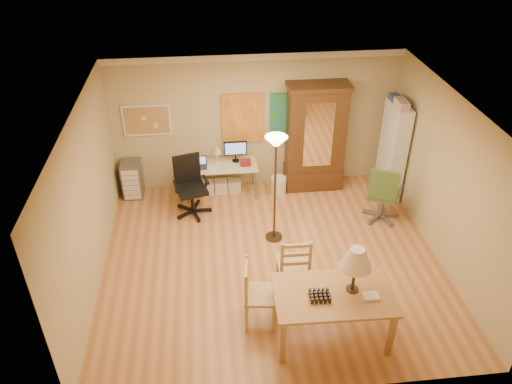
{
  "coord_description": "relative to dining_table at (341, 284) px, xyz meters",
  "views": [
    {
      "loc": [
        -0.94,
        -6.25,
        5.45
      ],
      "look_at": [
        -0.23,
        0.3,
        1.17
      ],
      "focal_mm": 35.0,
      "sensor_mm": 36.0,
      "label": 1
    }
  ],
  "objects": [
    {
      "name": "drawer_cart",
      "position": [
        -3.13,
        3.87,
        -0.56
      ],
      "size": [
        0.37,
        0.44,
        0.73
      ],
      "color": "slate",
      "rests_on": "floor"
    },
    {
      "name": "wastebin",
      "position": [
        -0.28,
        3.61,
        -0.74
      ],
      "size": [
        0.3,
        0.3,
        0.38
      ],
      "primitive_type": "cylinder",
      "color": "silver",
      "rests_on": "floor"
    },
    {
      "name": "torchiere_lamp",
      "position": [
        -0.56,
        2.22,
        0.65
      ],
      "size": [
        0.36,
        0.36,
        1.97
      ],
      "color": "#3E2C19",
      "rests_on": "floor"
    },
    {
      "name": "ladder_chair_left",
      "position": [
        -1.05,
        0.37,
        -0.45
      ],
      "size": [
        0.5,
        0.52,
        1.02
      ],
      "color": "#A3864A",
      "rests_on": "floor"
    },
    {
      "name": "dining_table",
      "position": [
        0.0,
        0.0,
        0.0
      ],
      "size": [
        1.59,
        0.98,
        1.47
      ],
      "color": "olive",
      "rests_on": "floor"
    },
    {
      "name": "bookshelf",
      "position": [
        1.87,
        3.42,
        0.01
      ],
      "size": [
        0.28,
        0.76,
        1.89
      ],
      "color": "white",
      "rests_on": "floor"
    },
    {
      "name": "art_panel_right",
      "position": [
        -0.03,
        4.09,
        0.52
      ],
      "size": [
        0.75,
        0.04,
        0.95
      ],
      "primitive_type": "cube",
      "color": "teal",
      "rests_on": "floor"
    },
    {
      "name": "floor",
      "position": [
        -0.68,
        1.62,
        -0.93
      ],
      "size": [
        5.5,
        5.5,
        0.0
      ],
      "primitive_type": "plane",
      "color": "#AC6C3D",
      "rests_on": "ground"
    },
    {
      "name": "art_panel_left",
      "position": [
        -0.93,
        4.09,
        0.52
      ],
      "size": [
        0.8,
        0.04,
        1.0
      ],
      "primitive_type": "cube",
      "color": "yellow",
      "rests_on": "floor"
    },
    {
      "name": "crown_molding",
      "position": [
        -0.68,
        4.08,
        1.71
      ],
      "size": [
        5.5,
        0.08,
        0.12
      ],
      "primitive_type": "cube",
      "color": "white",
      "rests_on": "floor"
    },
    {
      "name": "office_chair_black",
      "position": [
        -1.98,
        3.16,
        -0.63
      ],
      "size": [
        0.69,
        0.69,
        1.13
      ],
      "color": "black",
      "rests_on": "floor"
    },
    {
      "name": "computer_desk",
      "position": [
        -1.38,
        3.78,
        -0.54
      ],
      "size": [
        1.42,
        0.62,
        1.07
      ],
      "color": "#C2B38E",
      "rests_on": "floor"
    },
    {
      "name": "ladder_chair_back",
      "position": [
        -0.45,
        0.94,
        -0.45
      ],
      "size": [
        0.48,
        0.46,
        1.02
      ],
      "color": "#A3864A",
      "rests_on": "floor"
    },
    {
      "name": "office_chair_green",
      "position": [
        1.47,
        2.57,
        -0.63
      ],
      "size": [
        0.69,
        0.7,
        1.13
      ],
      "color": "slate",
      "rests_on": "floor"
    },
    {
      "name": "corkboard",
      "position": [
        -2.73,
        4.09,
        0.57
      ],
      "size": [
        0.9,
        0.04,
        0.62
      ],
      "primitive_type": "cube",
      "color": "tan",
      "rests_on": "floor"
    },
    {
      "name": "armoire",
      "position": [
        0.46,
        3.86,
        0.01
      ],
      "size": [
        1.18,
        0.56,
        2.17
      ],
      "color": "#351A0E",
      "rests_on": "floor"
    }
  ]
}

